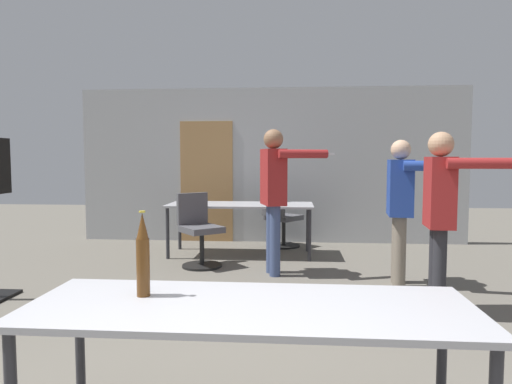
{
  "coord_description": "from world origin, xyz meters",
  "views": [
    {
      "loc": [
        0.36,
        -1.5,
        1.41
      ],
      "look_at": [
        0.02,
        2.78,
        1.1
      ],
      "focal_mm": 32.0,
      "sensor_mm": 36.0,
      "label": 1
    }
  ],
  "objects": [
    {
      "name": "back_wall",
      "position": [
        -0.03,
        6.24,
        1.29
      ],
      "size": [
        6.51,
        0.12,
        2.6
      ],
      "color": "#B2B5B7",
      "rests_on": "ground_plane"
    },
    {
      "name": "conference_table_near",
      "position": [
        0.17,
        0.51,
        0.69
      ],
      "size": [
        2.02,
        0.72,
        0.76
      ],
      "color": "#A8A8AD",
      "rests_on": "ground_plane"
    },
    {
      "name": "conference_table_far",
      "position": [
        -0.39,
        5.1,
        0.69
      ],
      "size": [
        2.11,
        0.81,
        0.76
      ],
      "color": "#A8A8AD",
      "rests_on": "ground_plane"
    },
    {
      "name": "person_far_watching",
      "position": [
        1.57,
        3.64,
        0.97
      ],
      "size": [
        0.74,
        0.72,
        1.62
      ],
      "rotation": [
        0.0,
        0.0,
        -1.69
      ],
      "color": "slate",
      "rests_on": "ground_plane"
    },
    {
      "name": "person_near_casual",
      "position": [
        1.69,
        2.66,
        1.01
      ],
      "size": [
        0.74,
        0.62,
        1.65
      ],
      "rotation": [
        0.0,
        0.0,
        -1.67
      ],
      "color": "#28282D",
      "rests_on": "ground_plane"
    },
    {
      "name": "person_left_plaid",
      "position": [
        0.15,
        4.01,
        1.08
      ],
      "size": [
        0.9,
        0.6,
        1.77
      ],
      "rotation": [
        0.0,
        0.0,
        -1.29
      ],
      "color": "#3D4C75",
      "rests_on": "ground_plane"
    },
    {
      "name": "office_chair_side_rolled",
      "position": [
        -0.86,
        4.37,
        0.46
      ],
      "size": [
        0.68,
        0.69,
        0.96
      ],
      "rotation": [
        0.0,
        0.0,
        3.83
      ],
      "color": "black",
      "rests_on": "ground_plane"
    },
    {
      "name": "office_chair_far_right",
      "position": [
        0.18,
        5.73,
        0.44
      ],
      "size": [
        0.67,
        0.69,
        0.93
      ],
      "rotation": [
        0.0,
        0.0,
        5.61
      ],
      "color": "black",
      "rests_on": "ground_plane"
    },
    {
      "name": "beer_bottle",
      "position": [
        -0.35,
        0.6,
        0.95
      ],
      "size": [
        0.06,
        0.06,
        0.41
      ],
      "color": "#563314",
      "rests_on": "conference_table_near"
    },
    {
      "name": "drink_cup",
      "position": [
        0.2,
        5.15,
        0.81
      ],
      "size": [
        0.08,
        0.08,
        0.1
      ],
      "color": "#E05123",
      "rests_on": "conference_table_far"
    }
  ]
}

